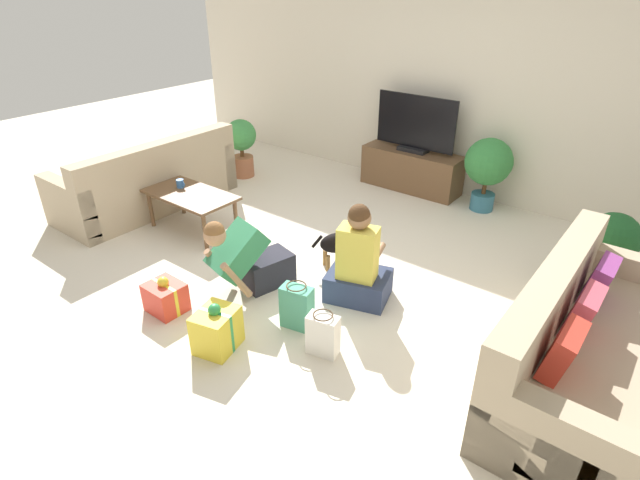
{
  "coord_description": "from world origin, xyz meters",
  "views": [
    {
      "loc": [
        2.59,
        -3.16,
        2.51
      ],
      "look_at": [
        0.25,
        -0.15,
        0.45
      ],
      "focal_mm": 28.0,
      "sensor_mm": 36.0,
      "label": 1
    }
  ],
  "objects_px": {
    "gift_box_a": "(217,330)",
    "gift_box_b": "(166,297)",
    "coffee_table": "(191,198)",
    "tv": "(415,127)",
    "person_sitting": "(358,266)",
    "sofa_right": "(585,349)",
    "dog": "(344,242)",
    "tv_console": "(411,170)",
    "person_kneeling": "(248,258)",
    "potted_plant_back_right": "(488,165)",
    "gift_bag_a": "(323,335)",
    "gift_bag_b": "(297,307)",
    "potted_plant_corner_right": "(611,244)",
    "sofa_left": "(149,183)",
    "mug": "(180,184)",
    "potted_plant_corner_left": "(241,143)"
  },
  "relations": [
    {
      "from": "tv_console",
      "to": "person_kneeling",
      "type": "height_order",
      "value": "person_kneeling"
    },
    {
      "from": "mug",
      "to": "person_sitting",
      "type": "bearing_deg",
      "value": -0.42
    },
    {
      "from": "potted_plant_corner_right",
      "to": "mug",
      "type": "bearing_deg",
      "value": -159.79
    },
    {
      "from": "tv_console",
      "to": "gift_bag_b",
      "type": "height_order",
      "value": "tv_console"
    },
    {
      "from": "tv_console",
      "to": "mug",
      "type": "bearing_deg",
      "value": -120.93
    },
    {
      "from": "person_sitting",
      "to": "dog",
      "type": "bearing_deg",
      "value": -58.91
    },
    {
      "from": "potted_plant_corner_right",
      "to": "gift_bag_b",
      "type": "bearing_deg",
      "value": -130.45
    },
    {
      "from": "sofa_right",
      "to": "gift_box_a",
      "type": "xyz_separation_m",
      "value": [
        -2.23,
        -1.26,
        -0.13
      ]
    },
    {
      "from": "gift_box_a",
      "to": "gift_box_b",
      "type": "distance_m",
      "value": 0.7
    },
    {
      "from": "sofa_left",
      "to": "gift_box_b",
      "type": "bearing_deg",
      "value": 57.45
    },
    {
      "from": "gift_bag_a",
      "to": "mug",
      "type": "height_order",
      "value": "mug"
    },
    {
      "from": "dog",
      "to": "potted_plant_corner_right",
      "type": "bearing_deg",
      "value": -113.56
    },
    {
      "from": "potted_plant_back_right",
      "to": "dog",
      "type": "xyz_separation_m",
      "value": [
        -0.55,
        -2.07,
        -0.29
      ]
    },
    {
      "from": "coffee_table",
      "to": "tv",
      "type": "bearing_deg",
      "value": 63.07
    },
    {
      "from": "potted_plant_back_right",
      "to": "person_kneeling",
      "type": "height_order",
      "value": "potted_plant_back_right"
    },
    {
      "from": "sofa_left",
      "to": "potted_plant_corner_left",
      "type": "relative_size",
      "value": 2.65
    },
    {
      "from": "potted_plant_back_right",
      "to": "gift_bag_b",
      "type": "height_order",
      "value": "potted_plant_back_right"
    },
    {
      "from": "sofa_right",
      "to": "potted_plant_corner_right",
      "type": "height_order",
      "value": "sofa_right"
    },
    {
      "from": "tv",
      "to": "potted_plant_back_right",
      "type": "distance_m",
      "value": 1.03
    },
    {
      "from": "person_kneeling",
      "to": "dog",
      "type": "xyz_separation_m",
      "value": [
        0.41,
        0.86,
        -0.07
      ]
    },
    {
      "from": "gift_box_b",
      "to": "mug",
      "type": "bearing_deg",
      "value": 136.04
    },
    {
      "from": "tv",
      "to": "potted_plant_back_right",
      "type": "relative_size",
      "value": 1.22
    },
    {
      "from": "tv",
      "to": "tv_console",
      "type": "bearing_deg",
      "value": 0.0
    },
    {
      "from": "potted_plant_corner_left",
      "to": "gift_bag_b",
      "type": "xyz_separation_m",
      "value": [
        2.75,
        -2.09,
        -0.28
      ]
    },
    {
      "from": "coffee_table",
      "to": "gift_box_b",
      "type": "bearing_deg",
      "value": -48.3
    },
    {
      "from": "sofa_right",
      "to": "person_sitting",
      "type": "relative_size",
      "value": 2.29
    },
    {
      "from": "potted_plant_back_right",
      "to": "dog",
      "type": "relative_size",
      "value": 1.84
    },
    {
      "from": "coffee_table",
      "to": "potted_plant_corner_right",
      "type": "relative_size",
      "value": 1.4
    },
    {
      "from": "sofa_left",
      "to": "mug",
      "type": "height_order",
      "value": "sofa_left"
    },
    {
      "from": "gift_box_b",
      "to": "person_sitting",
      "type": "bearing_deg",
      "value": 44.03
    },
    {
      "from": "tv",
      "to": "dog",
      "type": "distance_m",
      "value": 2.23
    },
    {
      "from": "gift_bag_a",
      "to": "gift_bag_b",
      "type": "distance_m",
      "value": 0.38
    },
    {
      "from": "person_sitting",
      "to": "gift_bag_a",
      "type": "distance_m",
      "value": 0.78
    },
    {
      "from": "tv_console",
      "to": "potted_plant_back_right",
      "type": "height_order",
      "value": "potted_plant_back_right"
    },
    {
      "from": "gift_box_b",
      "to": "potted_plant_back_right",
      "type": "bearing_deg",
      "value": 70.08
    },
    {
      "from": "dog",
      "to": "mug",
      "type": "height_order",
      "value": "mug"
    },
    {
      "from": "dog",
      "to": "person_kneeling",
      "type": "bearing_deg",
      "value": 102.39
    },
    {
      "from": "sofa_left",
      "to": "sofa_right",
      "type": "height_order",
      "value": "same"
    },
    {
      "from": "gift_box_a",
      "to": "gift_box_b",
      "type": "height_order",
      "value": "gift_box_a"
    },
    {
      "from": "tv",
      "to": "mug",
      "type": "height_order",
      "value": "tv"
    },
    {
      "from": "tv",
      "to": "gift_box_b",
      "type": "relative_size",
      "value": 3.26
    },
    {
      "from": "sofa_right",
      "to": "coffee_table",
      "type": "xyz_separation_m",
      "value": [
        -3.9,
        -0.11,
        0.09
      ]
    },
    {
      "from": "tv",
      "to": "gift_bag_a",
      "type": "xyz_separation_m",
      "value": [
        1.05,
        -3.23,
        -0.65
      ]
    },
    {
      "from": "person_sitting",
      "to": "potted_plant_corner_left",
      "type": "bearing_deg",
      "value": -43.74
    },
    {
      "from": "coffee_table",
      "to": "potted_plant_corner_right",
      "type": "distance_m",
      "value": 4.04
    },
    {
      "from": "person_sitting",
      "to": "gift_box_b",
      "type": "relative_size",
      "value": 2.81
    },
    {
      "from": "coffee_table",
      "to": "person_kneeling",
      "type": "relative_size",
      "value": 1.27
    },
    {
      "from": "coffee_table",
      "to": "gift_bag_a",
      "type": "bearing_deg",
      "value": -17.06
    },
    {
      "from": "tv_console",
      "to": "person_kneeling",
      "type": "relative_size",
      "value": 1.59
    },
    {
      "from": "person_kneeling",
      "to": "gift_box_b",
      "type": "relative_size",
      "value": 2.49
    }
  ]
}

